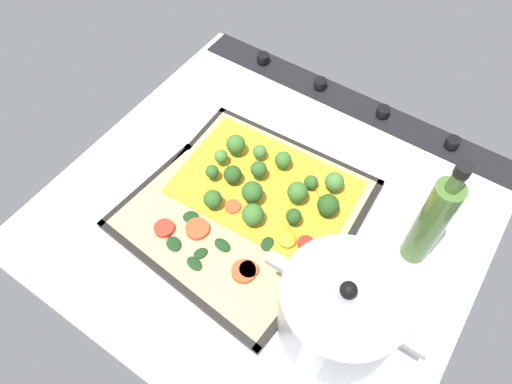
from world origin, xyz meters
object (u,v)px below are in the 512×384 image
object	(u,v)px
cooking_pot	(340,310)
oil_bottle	(431,222)
broccoli_pizza	(267,187)
baking_tray_back	(218,236)
baking_tray_front	(265,191)
veggie_pizza_back	(218,236)

from	to	relation	value
cooking_pot	oil_bottle	size ratio (longest dim) A/B	1.03
broccoli_pizza	baking_tray_back	bearing A→B (deg)	80.55
baking_tray_front	cooking_pot	xyz separation A→B (cm)	(-22.98, 15.02, 6.22)
cooking_pot	oil_bottle	bearing A→B (deg)	-105.38
oil_bottle	baking_tray_front	bearing A→B (deg)	7.93
baking_tray_front	broccoli_pizza	size ratio (longest dim) A/B	1.07
baking_tray_front	veggie_pizza_back	size ratio (longest dim) A/B	1.08
broccoli_pizza	oil_bottle	distance (cm)	29.11
baking_tray_front	oil_bottle	bearing A→B (deg)	-172.07
baking_tray_front	baking_tray_back	distance (cm)	12.70
broccoli_pizza	oil_bottle	world-z (taller)	oil_bottle
broccoli_pizza	cooking_pot	world-z (taller)	cooking_pot
broccoli_pizza	baking_tray_back	distance (cm)	12.73
oil_bottle	cooking_pot	bearing A→B (deg)	74.62
cooking_pot	oil_bottle	distance (cm)	20.00
cooking_pot	baking_tray_front	bearing A→B (deg)	-33.16
baking_tray_front	broccoli_pizza	world-z (taller)	broccoli_pizza
veggie_pizza_back	oil_bottle	size ratio (longest dim) A/B	1.45
baking_tray_back	oil_bottle	size ratio (longest dim) A/B	1.56
veggie_pizza_back	oil_bottle	bearing A→B (deg)	-150.46
broccoli_pizza	baking_tray_back	xyz separation A→B (cm)	(2.07, 12.43, -1.85)
baking_tray_front	broccoli_pizza	xyz separation A→B (cm)	(-0.54, 0.18, 1.86)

